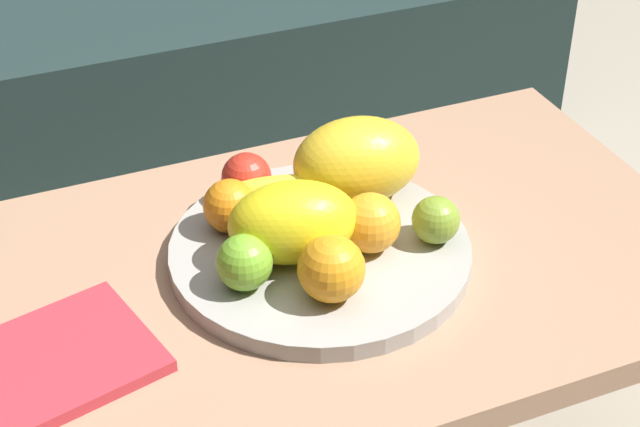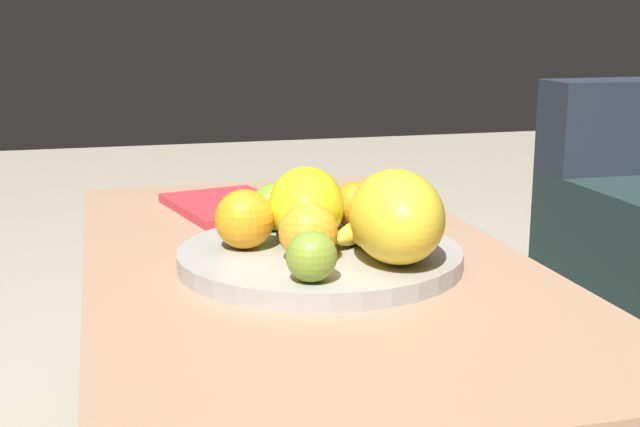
% 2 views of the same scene
% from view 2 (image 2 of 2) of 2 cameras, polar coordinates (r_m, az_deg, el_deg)
% --- Properties ---
extents(coffee_table, '(1.15, 0.63, 0.43)m').
position_cam_2_polar(coffee_table, '(1.27, -1.00, -4.80)').
color(coffee_table, '#A47B5F').
rests_on(coffee_table, ground_plane).
extents(fruit_bowl, '(0.40, 0.40, 0.03)m').
position_cam_2_polar(fruit_bowl, '(1.21, 0.00, -2.88)').
color(fruit_bowl, '#A2A099').
rests_on(fruit_bowl, coffee_table).
extents(melon_large_front, '(0.19, 0.14, 0.11)m').
position_cam_2_polar(melon_large_front, '(1.23, -0.97, 0.56)').
color(melon_large_front, yellow).
rests_on(melon_large_front, fruit_bowl).
extents(melon_smaller_beside, '(0.19, 0.14, 0.12)m').
position_cam_2_polar(melon_smaller_beside, '(1.13, 5.07, -0.19)').
color(melon_smaller_beside, yellow).
rests_on(melon_smaller_beside, fruit_bowl).
extents(orange_front, '(0.08, 0.08, 0.08)m').
position_cam_2_polar(orange_front, '(1.14, -0.78, -1.24)').
color(orange_front, orange).
rests_on(orange_front, fruit_bowl).
extents(orange_left, '(0.07, 0.07, 0.07)m').
position_cam_2_polar(orange_left, '(1.31, 2.35, 0.54)').
color(orange_left, orange).
rests_on(orange_left, fruit_bowl).
extents(orange_right, '(0.08, 0.08, 0.08)m').
position_cam_2_polar(orange_right, '(1.20, -5.01, -0.37)').
color(orange_right, orange).
rests_on(orange_right, fruit_bowl).
extents(apple_front, '(0.07, 0.07, 0.07)m').
position_cam_2_polar(apple_front, '(1.28, 5.43, 0.19)').
color(apple_front, red).
rests_on(apple_front, fruit_bowl).
extents(apple_left, '(0.07, 0.07, 0.07)m').
position_cam_2_polar(apple_left, '(1.30, -3.07, 0.43)').
color(apple_left, '#6EAC2A').
rests_on(apple_left, fruit_bowl).
extents(apple_right, '(0.06, 0.06, 0.06)m').
position_cam_2_polar(apple_right, '(1.05, -0.57, -2.84)').
color(apple_right, olive).
rests_on(apple_right, fruit_bowl).
extents(banana_bunch, '(0.18, 0.13, 0.06)m').
position_cam_2_polar(banana_bunch, '(1.24, 3.11, -0.61)').
color(banana_bunch, yellow).
rests_on(banana_bunch, fruit_bowl).
extents(magazine, '(0.28, 0.23, 0.02)m').
position_cam_2_polar(magazine, '(1.56, -6.05, 0.51)').
color(magazine, '#C02F3A').
rests_on(magazine, coffee_table).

